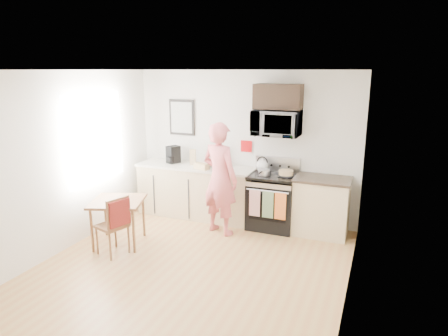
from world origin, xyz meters
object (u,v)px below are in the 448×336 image
at_px(range, 273,203).
at_px(dining_table, 118,205).
at_px(chair, 117,219).
at_px(cake, 286,173).
at_px(person, 220,179).
at_px(microwave, 277,123).

xyz_separation_m(range, dining_table, (-2.00, -1.51, 0.18)).
xyz_separation_m(chair, cake, (1.97, 1.86, 0.40)).
distance_m(range, chair, 2.57).
xyz_separation_m(person, chair, (-1.02, -1.35, -0.34)).
bearing_deg(chair, cake, 60.89).
xyz_separation_m(range, microwave, (-0.00, 0.10, 1.32)).
bearing_deg(microwave, dining_table, -141.11).
bearing_deg(range, person, -144.52).
height_order(microwave, person, microwave).
xyz_separation_m(microwave, cake, (0.21, -0.12, -0.79)).
bearing_deg(dining_table, chair, -56.01).
height_order(range, chair, range).
height_order(range, microwave, microwave).
height_order(person, cake, person).
distance_m(range, person, 1.02).
height_order(dining_table, cake, cake).
bearing_deg(dining_table, cake, 34.09).
bearing_deg(person, dining_table, 56.39).
distance_m(microwave, dining_table, 2.81).
height_order(chair, cake, cake).
bearing_deg(cake, chair, -136.59).
bearing_deg(range, chair, -133.14).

